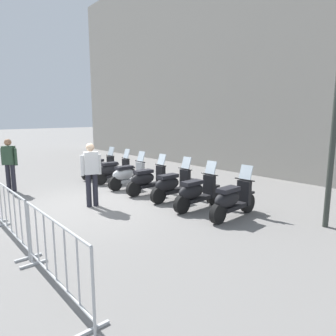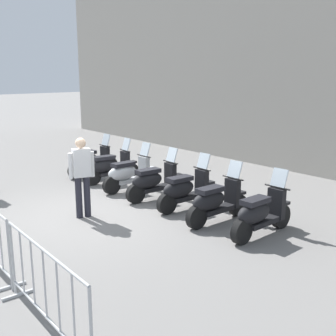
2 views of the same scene
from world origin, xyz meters
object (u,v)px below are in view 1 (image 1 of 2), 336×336
barrier_segment_3 (55,257)px  barrier_segment_2 (10,215)px  motorcycle_2 (128,175)px  motorcycle_4 (172,185)px  motorcycle_3 (148,180)px  motorcycle_1 (114,171)px  motorcycle_5 (196,192)px  motorcycle_6 (232,200)px  motorcycle_0 (100,167)px  officer_mid_plaza (9,162)px  officer_near_row_end (91,171)px

barrier_segment_3 → barrier_segment_2: bearing=168.8°
motorcycle_2 → motorcycle_4: same height
motorcycle_3 → motorcycle_2: bearing=170.8°
motorcycle_1 → motorcycle_5: size_ratio=0.99×
barrier_segment_3 → motorcycle_6: bearing=83.0°
motorcycle_0 → motorcycle_3: (3.12, -0.63, 0.00)m
motorcycle_1 → officer_mid_plaza: (-1.68, -2.95, 0.53)m
motorcycle_2 → barrier_segment_2: size_ratio=0.78×
motorcycle_1 → barrier_segment_3: (4.71, -5.28, 0.07)m
barrier_segment_3 → motorcycle_0: bearing=136.4°
motorcycle_4 → barrier_segment_2: motorcycle_4 is taller
motorcycle_2 → motorcycle_1: bearing=165.6°
barrier_segment_3 → motorcycle_4: bearing=108.3°
officer_mid_plaza → motorcycle_0: bearing=78.4°
motorcycle_3 → officer_mid_plaza: 4.56m
officer_near_row_end → officer_mid_plaza: size_ratio=1.00×
motorcycle_0 → barrier_segment_3: bearing=-43.6°
motorcycle_4 → officer_mid_plaza: (-4.83, -2.39, 0.53)m
motorcycle_0 → motorcycle_2: (2.07, -0.46, 0.00)m
motorcycle_4 → motorcycle_5: 1.07m
motorcycle_6 → motorcycle_4: bearing=168.9°
motorcycle_6 → officer_near_row_end: size_ratio=1.00×
barrier_segment_3 → officer_near_row_end: officer_near_row_end is taller
barrier_segment_2 → officer_near_row_end: bearing=104.4°
motorcycle_1 → motorcycle_6: bearing=-10.4°
motorcycle_4 → barrier_segment_3: size_ratio=0.77×
barrier_segment_3 → officer_mid_plaza: officer_mid_plaza is taller
motorcycle_2 → motorcycle_3: bearing=-9.2°
officer_near_row_end → motorcycle_4: bearing=53.3°
motorcycle_1 → motorcycle_2: 1.07m
motorcycle_1 → motorcycle_3: same height
motorcycle_0 → officer_mid_plaza: size_ratio=1.00×
motorcycle_2 → motorcycle_5: 3.19m
motorcycle_3 → motorcycle_5: same height
motorcycle_4 → motorcycle_5: size_ratio=1.00×
motorcycle_5 → barrier_segment_2: size_ratio=0.78×
motorcycle_1 → officer_near_row_end: 3.02m
officer_near_row_end → motorcycle_6: bearing=22.4°
motorcycle_1 → barrier_segment_3: bearing=-48.3°
barrier_segment_2 → barrier_segment_3: same height
motorcycle_0 → motorcycle_2: same height
motorcycle_1 → officer_near_row_end: size_ratio=0.98×
motorcycle_4 → motorcycle_3: bearing=173.6°
motorcycle_3 → barrier_segment_2: size_ratio=0.77×
motorcycle_3 → barrier_segment_2: bearing=-85.8°
motorcycle_2 → motorcycle_3: 1.06m
motorcycle_0 → motorcycle_4: (4.18, -0.75, 0.00)m
officer_mid_plaza → barrier_segment_2: bearing=-24.7°
motorcycle_2 → motorcycle_6: same height
motorcycle_4 → barrier_segment_3: (1.56, -4.73, 0.07)m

